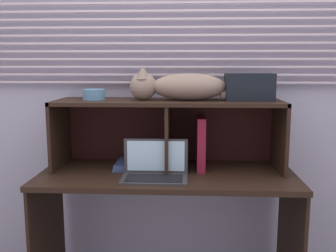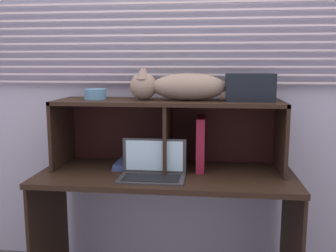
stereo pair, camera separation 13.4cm
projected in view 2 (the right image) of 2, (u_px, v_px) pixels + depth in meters
name	position (u px, v px, depth m)	size (l,w,h in m)	color
back_panel_with_blinds	(172.00, 77.00, 2.42)	(4.40, 0.08, 2.50)	#AFB1C0
desk	(166.00, 195.00, 2.20)	(1.46, 0.61, 0.72)	black
hutch_shelf_unit	(169.00, 119.00, 2.26)	(1.33, 0.38, 0.41)	black
cat	(180.00, 87.00, 2.19)	(0.76, 0.19, 0.20)	gray
laptop	(153.00, 170.00, 2.07)	(0.36, 0.21, 0.20)	#333333
binder_upright	(201.00, 143.00, 2.23)	(0.05, 0.25, 0.31)	maroon
book_stack	(133.00, 164.00, 2.30)	(0.20, 0.24, 0.04)	#354771
small_basket	(95.00, 94.00, 2.26)	(0.13, 0.13, 0.06)	#548AA6
storage_box	(250.00, 87.00, 2.15)	(0.27, 0.17, 0.16)	black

